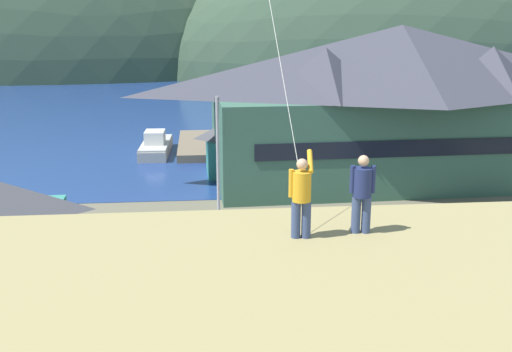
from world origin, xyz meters
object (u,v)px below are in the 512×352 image
object	(u,v)px
storage_shed_waterside	(234,145)
moored_boat_wharfside	(156,146)
harbor_lodge	(399,100)
parking_light_pole	(218,160)
person_kite_flyer	(301,195)
parked_car_front_row_end	(125,311)
parked_car_front_row_red	(485,234)
wharf_dock	(196,145)
person_companion	(362,192)

from	to	relation	value
storage_shed_waterside	moored_boat_wharfside	size ratio (longest dim) A/B	0.65
harbor_lodge	storage_shed_waterside	xyz separation A→B (m)	(-11.84, 2.81, -3.72)
parking_light_pole	person_kite_flyer	size ratio (longest dim) A/B	4.15
parked_car_front_row_end	person_kite_flyer	bearing A→B (deg)	-60.67
parked_car_front_row_red	person_kite_flyer	world-z (taller)	person_kite_flyer
storage_shed_waterside	wharf_dock	size ratio (longest dim) A/B	0.43
harbor_lodge	parked_car_front_row_red	world-z (taller)	harbor_lodge
harbor_lodge	person_companion	bearing A→B (deg)	-109.87
parked_car_front_row_red	storage_shed_waterside	bearing A→B (deg)	124.23
moored_boat_wharfside	parking_light_pole	bearing A→B (deg)	-77.57
storage_shed_waterside	person_companion	world-z (taller)	person_companion
parked_car_front_row_red	parked_car_front_row_end	xyz separation A→B (m)	(-17.39, -6.70, 0.00)
wharf_dock	person_kite_flyer	size ratio (longest dim) A/B	6.13
moored_boat_wharfside	parked_car_front_row_red	xyz separation A→B (m)	(18.29, -24.99, 0.34)
parked_car_front_row_red	moored_boat_wharfside	bearing A→B (deg)	126.21
person_companion	moored_boat_wharfside	bearing A→B (deg)	100.27
moored_boat_wharfside	parked_car_front_row_end	bearing A→B (deg)	-88.37
storage_shed_waterside	parking_light_pole	size ratio (longest dim) A/B	0.63
parked_car_front_row_red	parking_light_pole	size ratio (longest dim) A/B	0.55
storage_shed_waterside	parked_car_front_row_red	xyz separation A→B (m)	(11.86, -17.42, -1.18)
wharf_dock	parked_car_front_row_end	bearing A→B (deg)	-94.51
person_companion	storage_shed_waterside	bearing A→B (deg)	91.60
storage_shed_waterside	harbor_lodge	bearing A→B (deg)	-13.35
wharf_dock	parked_car_front_row_red	size ratio (longest dim) A/B	2.68
wharf_dock	person_companion	bearing A→B (deg)	-84.85
parked_car_front_row_red	parked_car_front_row_end	size ratio (longest dim) A/B	1.00
parked_car_front_row_red	parked_car_front_row_end	distance (m)	18.64
parked_car_front_row_end	person_companion	distance (m)	13.09
moored_boat_wharfside	parked_car_front_row_end	xyz separation A→B (m)	(0.90, -31.69, 0.34)
wharf_dock	parking_light_pole	bearing A→B (deg)	-86.94
wharf_dock	parked_car_front_row_red	world-z (taller)	parked_car_front_row_red
parked_car_front_row_end	parking_light_pole	size ratio (longest dim) A/B	0.55
moored_boat_wharfside	person_kite_flyer	distance (m)	41.88
wharf_dock	moored_boat_wharfside	distance (m)	3.98
parked_car_front_row_end	person_companion	xyz separation A→B (m)	(6.46, -8.89, 7.11)
storage_shed_waterside	parked_car_front_row_red	bearing A→B (deg)	-55.77
harbor_lodge	moored_boat_wharfside	bearing A→B (deg)	150.42
moored_boat_wharfside	person_companion	bearing A→B (deg)	-79.73
storage_shed_waterside	parked_car_front_row_red	world-z (taller)	storage_shed_waterside
moored_boat_wharfside	person_kite_flyer	world-z (taller)	person_kite_flyer
wharf_dock	parking_light_pole	size ratio (longest dim) A/B	1.48
storage_shed_waterside	parked_car_front_row_end	world-z (taller)	storage_shed_waterside
person_kite_flyer	person_companion	bearing A→B (deg)	7.59
person_companion	parked_car_front_row_red	bearing A→B (deg)	54.96
person_companion	parking_light_pole	bearing A→B (deg)	97.74
storage_shed_waterside	parking_light_pole	xyz separation A→B (m)	(-1.63, -14.22, 2.25)
parked_car_front_row_red	person_kite_flyer	bearing A→B (deg)	-127.93
parked_car_front_row_red	parking_light_pole	world-z (taller)	parking_light_pole
person_kite_flyer	moored_boat_wharfside	bearing A→B (deg)	98.37
moored_boat_wharfside	person_companion	xyz separation A→B (m)	(7.36, -40.58, 7.45)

